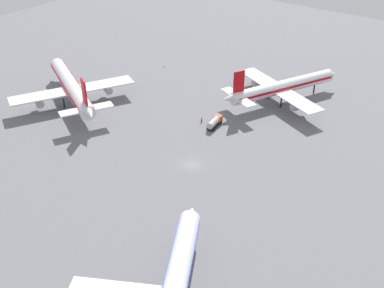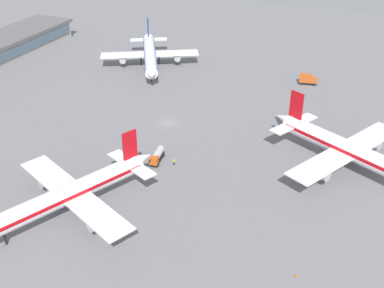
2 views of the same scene
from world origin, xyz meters
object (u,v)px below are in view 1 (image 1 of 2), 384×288
object	(u,v)px
airplane_taxiing	(282,87)
safety_cone_near_gate	(164,67)
ground_crew_worker	(202,119)
fuel_truck	(215,122)
airplane_distant	(72,87)

from	to	relation	value
airplane_taxiing	safety_cone_near_gate	xyz separation A→B (m)	(-0.51, 45.12, -4.41)
safety_cone_near_gate	airplane_taxiing	bearing A→B (deg)	-89.35
ground_crew_worker	fuel_truck	bearing A→B (deg)	128.43
airplane_taxiing	ground_crew_worker	world-z (taller)	airplane_taxiing
fuel_truck	airplane_distant	bearing A→B (deg)	98.45
fuel_truck	ground_crew_worker	bearing A→B (deg)	79.89
fuel_truck	ground_crew_worker	distance (m)	4.46
airplane_distant	safety_cone_near_gate	distance (m)	37.75
airplane_distant	safety_cone_near_gate	size ratio (longest dim) A/B	69.89
ground_crew_worker	airplane_distant	bearing A→B (deg)	-31.01
airplane_distant	safety_cone_near_gate	xyz separation A→B (m)	(37.17, -4.53, -4.73)
airplane_distant	ground_crew_worker	xyz separation A→B (m)	(13.14, -37.92, -4.18)
airplane_taxiing	fuel_truck	world-z (taller)	airplane_taxiing
ground_crew_worker	airplane_taxiing	bearing A→B (deg)	-165.67
airplane_distant	fuel_truck	xyz separation A→B (m)	(13.03, -42.35, -3.64)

